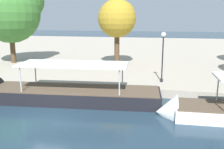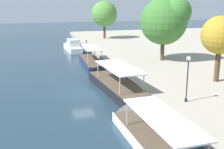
{
  "view_description": "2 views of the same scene",
  "coord_description": "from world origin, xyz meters",
  "px_view_note": "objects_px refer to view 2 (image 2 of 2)",
  "views": [
    {
      "loc": [
        7.6,
        -14.25,
        6.57
      ],
      "look_at": [
        3.22,
        6.83,
        1.72
      ],
      "focal_mm": 40.83,
      "sensor_mm": 36.0,
      "label": 1
    },
    {
      "loc": [
        31.37,
        -5.2,
        10.49
      ],
      "look_at": [
        1.41,
        3.13,
        2.4
      ],
      "focal_mm": 46.1,
      "sensor_mm": 36.0,
      "label": 2
    }
  ],
  "objects_px": {
    "tour_boat_2": "(115,87)",
    "tree_2": "(104,13)",
    "motor_yacht_0": "(72,47)",
    "tour_boat_3": "(154,144)",
    "mooring_bollard_1": "(87,41)",
    "tree_3": "(221,35)",
    "tour_boat_1": "(91,61)",
    "mooring_bollard_0": "(98,49)",
    "tree_0": "(166,20)",
    "lamp_post": "(188,73)"
  },
  "relations": [
    {
      "from": "tour_boat_2",
      "to": "tree_3",
      "type": "relative_size",
      "value": 1.87
    },
    {
      "from": "mooring_bollard_0",
      "to": "mooring_bollard_1",
      "type": "height_order",
      "value": "mooring_bollard_1"
    },
    {
      "from": "tour_boat_3",
      "to": "tree_2",
      "type": "relative_size",
      "value": 1.51
    },
    {
      "from": "motor_yacht_0",
      "to": "tour_boat_1",
      "type": "relative_size",
      "value": 0.77
    },
    {
      "from": "mooring_bollard_1",
      "to": "tree_3",
      "type": "height_order",
      "value": "tree_3"
    },
    {
      "from": "lamp_post",
      "to": "tree_2",
      "type": "bearing_deg",
      "value": 175.62
    },
    {
      "from": "lamp_post",
      "to": "tree_3",
      "type": "bearing_deg",
      "value": 126.84
    },
    {
      "from": "tour_boat_2",
      "to": "mooring_bollard_0",
      "type": "bearing_deg",
      "value": -12.28
    },
    {
      "from": "motor_yacht_0",
      "to": "lamp_post",
      "type": "distance_m",
      "value": 37.71
    },
    {
      "from": "tour_boat_3",
      "to": "tour_boat_1",
      "type": "bearing_deg",
      "value": -4.37
    },
    {
      "from": "tree_0",
      "to": "mooring_bollard_1",
      "type": "bearing_deg",
      "value": -159.35
    },
    {
      "from": "mooring_bollard_0",
      "to": "lamp_post",
      "type": "bearing_deg",
      "value": 3.7
    },
    {
      "from": "motor_yacht_0",
      "to": "mooring_bollard_1",
      "type": "bearing_deg",
      "value": -42.54
    },
    {
      "from": "tree_0",
      "to": "tree_3",
      "type": "distance_m",
      "value": 13.45
    },
    {
      "from": "tour_boat_2",
      "to": "tree_3",
      "type": "bearing_deg",
      "value": -105.29
    },
    {
      "from": "tour_boat_1",
      "to": "tree_2",
      "type": "bearing_deg",
      "value": -16.8
    },
    {
      "from": "tour_boat_3",
      "to": "tree_0",
      "type": "distance_m",
      "value": 29.31
    },
    {
      "from": "tour_boat_3",
      "to": "tree_3",
      "type": "xyz_separation_m",
      "value": [
        -11.98,
        13.59,
        6.16
      ]
    },
    {
      "from": "motor_yacht_0",
      "to": "mooring_bollard_1",
      "type": "height_order",
      "value": "motor_yacht_0"
    },
    {
      "from": "motor_yacht_0",
      "to": "tree_3",
      "type": "bearing_deg",
      "value": -160.49
    },
    {
      "from": "tree_0",
      "to": "tree_3",
      "type": "xyz_separation_m",
      "value": [
        13.4,
        0.73,
        -0.87
      ]
    },
    {
      "from": "tree_0",
      "to": "tree_3",
      "type": "height_order",
      "value": "tree_0"
    },
    {
      "from": "tour_boat_3",
      "to": "tree_3",
      "type": "bearing_deg",
      "value": -50.5
    },
    {
      "from": "motor_yacht_0",
      "to": "tour_boat_3",
      "type": "distance_m",
      "value": 43.56
    },
    {
      "from": "tour_boat_3",
      "to": "mooring_bollard_0",
      "type": "xyz_separation_m",
      "value": [
        -37.29,
        4.23,
        0.75
      ]
    },
    {
      "from": "motor_yacht_0",
      "to": "tree_3",
      "type": "distance_m",
      "value": 34.82
    },
    {
      "from": "motor_yacht_0",
      "to": "tour_boat_3",
      "type": "relative_size",
      "value": 0.66
    },
    {
      "from": "tour_boat_3",
      "to": "tree_2",
      "type": "xyz_separation_m",
      "value": [
        -55.34,
        9.96,
        6.8
      ]
    },
    {
      "from": "tour_boat_2",
      "to": "tree_2",
      "type": "height_order",
      "value": "tree_2"
    },
    {
      "from": "tour_boat_1",
      "to": "tree_2",
      "type": "distance_m",
      "value": 27.89
    },
    {
      "from": "lamp_post",
      "to": "tree_3",
      "type": "height_order",
      "value": "tree_3"
    },
    {
      "from": "tour_boat_3",
      "to": "tree_2",
      "type": "bearing_deg",
      "value": -12.11
    },
    {
      "from": "tree_0",
      "to": "mooring_bollard_0",
      "type": "bearing_deg",
      "value": -144.05
    },
    {
      "from": "tour_boat_1",
      "to": "mooring_bollard_0",
      "type": "height_order",
      "value": "tour_boat_1"
    },
    {
      "from": "mooring_bollard_1",
      "to": "lamp_post",
      "type": "xyz_separation_m",
      "value": [
        42.09,
        2.09,
        2.5
      ]
    },
    {
      "from": "tour_boat_3",
      "to": "tour_boat_2",
      "type": "bearing_deg",
      "value": -6.74
    },
    {
      "from": "tour_boat_3",
      "to": "mooring_bollard_0",
      "type": "distance_m",
      "value": 37.54
    },
    {
      "from": "tour_boat_3",
      "to": "tree_2",
      "type": "distance_m",
      "value": 56.64
    },
    {
      "from": "tour_boat_1",
      "to": "tour_boat_2",
      "type": "height_order",
      "value": "tour_boat_2"
    },
    {
      "from": "mooring_bollard_1",
      "to": "tree_2",
      "type": "relative_size",
      "value": 0.08
    },
    {
      "from": "tree_0",
      "to": "tree_2",
      "type": "distance_m",
      "value": 30.1
    },
    {
      "from": "tour_boat_2",
      "to": "lamp_post",
      "type": "xyz_separation_m",
      "value": [
        7.81,
        5.01,
        3.22
      ]
    },
    {
      "from": "tour_boat_3",
      "to": "tree_0",
      "type": "height_order",
      "value": "tree_0"
    },
    {
      "from": "motor_yacht_0",
      "to": "tour_boat_2",
      "type": "distance_m",
      "value": 29.32
    },
    {
      "from": "tour_boat_2",
      "to": "tree_0",
      "type": "relative_size",
      "value": 1.46
    },
    {
      "from": "lamp_post",
      "to": "tree_0",
      "type": "relative_size",
      "value": 0.44
    },
    {
      "from": "tour_boat_1",
      "to": "tree_0",
      "type": "height_order",
      "value": "tree_0"
    },
    {
      "from": "tour_boat_3",
      "to": "tree_0",
      "type": "xyz_separation_m",
      "value": [
        -25.38,
        12.86,
        7.03
      ]
    },
    {
      "from": "lamp_post",
      "to": "tree_0",
      "type": "distance_m",
      "value": 20.41
    },
    {
      "from": "mooring_bollard_0",
      "to": "mooring_bollard_1",
      "type": "bearing_deg",
      "value": -179.5
    }
  ]
}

